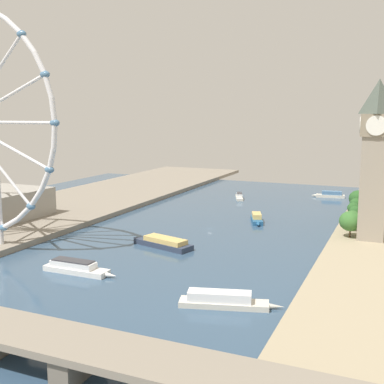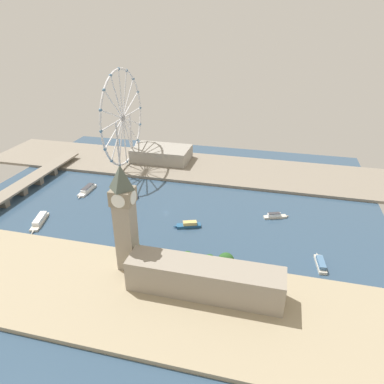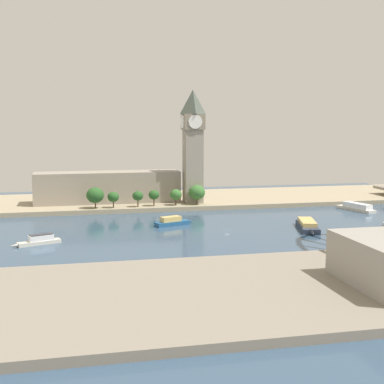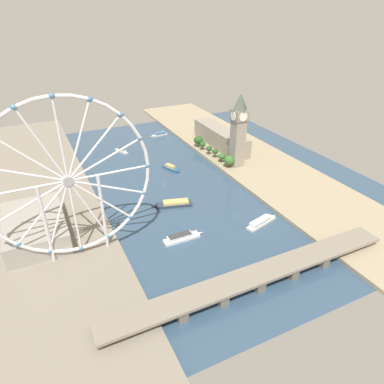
{
  "view_description": "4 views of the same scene",
  "coord_description": "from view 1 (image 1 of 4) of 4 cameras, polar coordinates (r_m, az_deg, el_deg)",
  "views": [
    {
      "loc": [
        -97.85,
        251.12,
        64.92
      ],
      "look_at": [
        19.78,
        -20.14,
        16.94
      ],
      "focal_mm": 45.39,
      "sensor_mm": 36.0,
      "label": 1
    },
    {
      "loc": [
        -275.13,
        -94.1,
        163.89
      ],
      "look_at": [
        23.57,
        -19.27,
        12.35
      ],
      "focal_mm": 33.14,
      "sensor_mm": 36.0,
      "label": 2
    },
    {
      "loc": [
        288.2,
        -84.15,
        59.7
      ],
      "look_at": [
        -13.52,
        -16.88,
        19.97
      ],
      "focal_mm": 51.6,
      "sensor_mm": 36.0,
      "label": 3
    },
    {
      "loc": [
        110.36,
        293.34,
        161.59
      ],
      "look_at": [
        -7.58,
        50.75,
        13.51
      ],
      "focal_mm": 32.63,
      "sensor_mm": 36.0,
      "label": 4
    }
  ],
  "objects": [
    {
      "name": "tour_boat_5",
      "position": [
        207.54,
        -13.46,
        -8.63
      ],
      "size": [
        33.76,
        7.2,
        5.3
      ],
      "rotation": [
        0.0,
        0.0,
        3.15
      ],
      "color": "white",
      "rests_on": "ground_plane"
    },
    {
      "name": "tour_boat_0",
      "position": [
        240.22,
        -3.44,
        -5.96
      ],
      "size": [
        37.46,
        17.5,
        4.85
      ],
      "rotation": [
        0.0,
        0.0,
        6.01
      ],
      "color": "#2D384C",
      "rests_on": "ground_plane"
    },
    {
      "name": "ground_plane",
      "position": [
        277.22,
        2.1,
        -4.33
      ],
      "size": [
        394.57,
        394.57,
        0.0
      ],
      "primitive_type": "plane",
      "color": "#334C66"
    },
    {
      "name": "tour_boat_4",
      "position": [
        295.58,
        7.62,
        -3.13
      ],
      "size": [
        12.88,
        24.32,
        5.3
      ],
      "rotation": [
        0.0,
        0.0,
        1.93
      ],
      "color": "#235684",
      "rests_on": "ground_plane"
    },
    {
      "name": "tour_boat_1",
      "position": [
        393.95,
        15.94,
        -0.31
      ],
      "size": [
        25.48,
        8.22,
        5.03
      ],
      "rotation": [
        0.0,
        0.0,
        0.12
      ],
      "color": "beige",
      "rests_on": "ground_plane"
    },
    {
      "name": "clock_tower",
      "position": [
        252.32,
        20.74,
        3.81
      ],
      "size": [
        15.36,
        15.36,
        78.29
      ],
      "color": "gray",
      "rests_on": "riverbank_left"
    },
    {
      "name": "riverbank_right",
      "position": [
        333.52,
        -16.18,
        -2.11
      ],
      "size": [
        90.0,
        520.0,
        3.0
      ],
      "primitive_type": "cube",
      "color": "gray",
      "rests_on": "ground_plane"
    },
    {
      "name": "tour_boat_3",
      "position": [
        373.72,
        5.58,
        -0.52
      ],
      "size": [
        11.94,
        23.99,
        5.0
      ],
      "rotation": [
        0.0,
        0.0,
        5.08
      ],
      "color": "beige",
      "rests_on": "ground_plane"
    },
    {
      "name": "tree_row_embankment",
      "position": [
        291.43,
        18.57,
        -1.91
      ],
      "size": [
        13.41,
        80.26,
        13.86
      ],
      "color": "#513823",
      "rests_on": "riverbank_left"
    },
    {
      "name": "tour_boat_2",
      "position": [
        168.95,
        3.66,
        -12.57
      ],
      "size": [
        35.48,
        15.02,
        5.26
      ],
      "rotation": [
        0.0,
        0.0,
        3.42
      ],
      "color": "beige",
      "rests_on": "ground_plane"
    }
  ]
}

